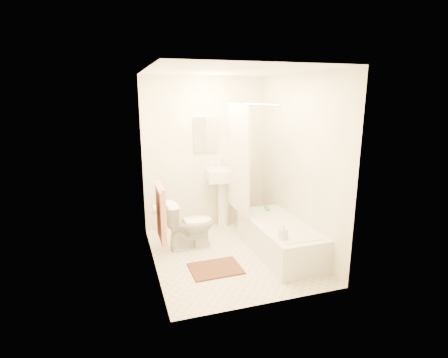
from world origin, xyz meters
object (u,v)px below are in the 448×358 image
object	(u,v)px
toilet	(190,224)
soap_bottle	(283,232)
bath_mat	(216,269)
bathtub	(279,238)
sink	(223,195)

from	to	relation	value
toilet	soap_bottle	xyz separation A→B (m)	(0.92, -1.04, 0.18)
toilet	bath_mat	world-z (taller)	toilet
soap_bottle	bathtub	bearing A→B (deg)	67.67
toilet	sink	size ratio (longest dim) A/B	0.66
toilet	bath_mat	xyz separation A→B (m)	(0.16, -0.74, -0.33)
toilet	bath_mat	distance (m)	0.83
soap_bottle	bath_mat	bearing A→B (deg)	158.57
toilet	sink	world-z (taller)	sink
sink	bath_mat	xyz separation A→B (m)	(-0.55, -1.40, -0.52)
bathtub	sink	bearing A→B (deg)	109.33
sink	soap_bottle	xyz separation A→B (m)	(0.21, -1.70, -0.01)
sink	soap_bottle	bearing A→B (deg)	-77.36
sink	soap_bottle	world-z (taller)	sink
toilet	bathtub	bearing A→B (deg)	-120.71
bath_mat	bathtub	bearing A→B (deg)	11.90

